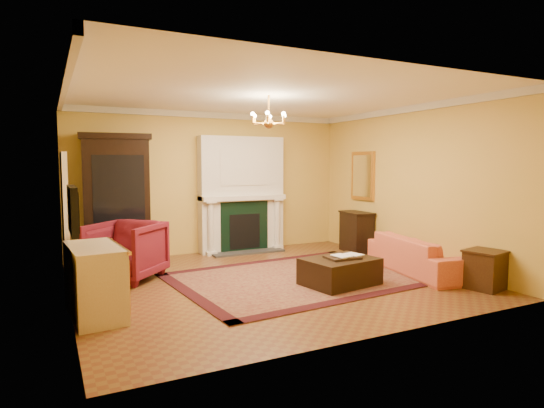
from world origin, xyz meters
TOP-DOWN VIEW (x-y plane):
  - floor at (0.00, 0.00)m, footprint 6.00×5.50m
  - ceiling at (0.00, 0.00)m, footprint 6.00×5.50m
  - wall_back at (0.00, 2.76)m, footprint 6.00×0.02m
  - wall_front at (0.00, -2.76)m, footprint 6.00×0.02m
  - wall_left at (-3.01, 0.00)m, footprint 0.02×5.50m
  - wall_right at (3.01, 0.00)m, footprint 0.02×5.50m
  - fireplace at (0.60, 2.57)m, footprint 1.90×0.70m
  - crown_molding at (0.00, 0.96)m, footprint 6.00×5.50m
  - doorway at (-2.95, 1.70)m, footprint 0.08×1.05m
  - tv_panel at (-2.95, -0.60)m, footprint 0.09×0.95m
  - gilt_mirror at (2.97, 1.40)m, footprint 0.06×0.76m
  - chandelier at (-0.00, 0.00)m, footprint 0.63×0.55m
  - oriental_rug at (0.48, -0.11)m, footprint 4.20×3.29m
  - china_cabinet at (-2.02, 2.49)m, footprint 1.24×0.67m
  - wingback_armchair at (-2.09, 1.07)m, footprint 1.41×1.41m
  - pedestal_table at (-2.65, 1.48)m, footprint 0.40×0.40m
  - commode at (-2.73, -0.62)m, footprint 0.66×1.24m
  - coral_sofa at (2.60, -0.71)m, footprint 1.02×2.27m
  - end_table at (2.72, -1.95)m, footprint 0.58×0.58m
  - console_table at (2.78, 1.34)m, footprint 0.52×0.80m
  - leather_ottoman at (0.86, -0.78)m, footprint 1.22×0.97m
  - ottoman_tray at (0.89, -0.81)m, footprint 0.51×0.40m
  - book_a at (0.74, -0.86)m, footprint 0.22×0.05m
  - book_b at (1.00, -0.84)m, footprint 0.21×0.07m
  - topiary_left at (-0.20, 2.53)m, footprint 0.17×0.17m
  - topiary_right at (1.19, 2.53)m, footprint 0.14×0.14m

SIDE VIEW (x-z plane):
  - floor at x=0.00m, z-range -0.02..0.00m
  - oriental_rug at x=0.48m, z-range 0.00..0.02m
  - leather_ottoman at x=0.86m, z-range 0.02..0.43m
  - end_table at x=2.72m, z-range 0.00..0.57m
  - pedestal_table at x=-2.65m, z-range 0.06..0.78m
  - console_table at x=2.78m, z-range 0.00..0.84m
  - coral_sofa at x=2.60m, z-range 0.00..0.86m
  - ottoman_tray at x=0.89m, z-range 0.43..0.46m
  - commode at x=-2.73m, z-range 0.00..0.89m
  - wingback_armchair at x=-2.09m, z-range 0.00..1.06m
  - book_b at x=1.00m, z-range 0.46..0.74m
  - book_a at x=0.74m, z-range 0.46..0.76m
  - doorway at x=-2.95m, z-range 0.00..2.10m
  - china_cabinet at x=-2.02m, z-range 0.00..2.37m
  - fireplace at x=0.60m, z-range -0.06..2.44m
  - tv_panel at x=-2.95m, z-range 1.06..1.64m
  - topiary_right at x=1.19m, z-range 1.25..1.64m
  - topiary_left at x=-0.20m, z-range 1.25..1.71m
  - wall_back at x=0.00m, z-range 0.00..3.00m
  - wall_front at x=0.00m, z-range 0.00..3.00m
  - wall_left at x=-3.01m, z-range 0.00..3.00m
  - wall_right at x=3.01m, z-range 0.00..3.00m
  - gilt_mirror at x=2.97m, z-range 1.12..2.17m
  - chandelier at x=0.00m, z-range 2.34..2.87m
  - crown_molding at x=0.00m, z-range 2.88..3.00m
  - ceiling at x=0.00m, z-range 3.00..3.02m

